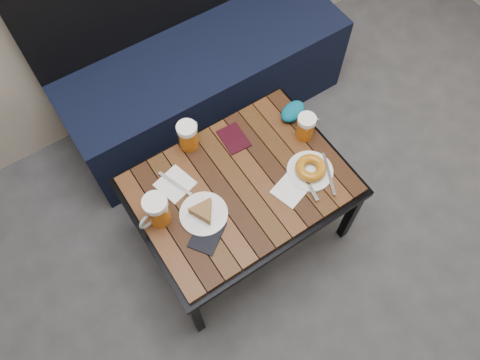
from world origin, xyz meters
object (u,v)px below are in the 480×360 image
passport_burgundy (234,138)px  knit_pouch (293,111)px  cafe_table (240,189)px  beer_mug_right (306,127)px  bench (202,73)px  plate_bagel (311,170)px  beer_mug_centre (188,135)px  plate_pie (203,212)px  beer_mug_left (157,211)px  passport_navy (207,235)px

passport_burgundy → knit_pouch: size_ratio=1.07×
cafe_table → knit_pouch: size_ratio=6.89×
beer_mug_right → knit_pouch: 0.11m
passport_burgundy → cafe_table: bearing=-113.2°
passport_burgundy → knit_pouch: 0.27m
bench → plate_bagel: bearing=-89.0°
cafe_table → plate_bagel: plate_bagel is taller
bench → beer_mug_centre: bearing=-125.0°
passport_burgundy → beer_mug_centre: bearing=158.0°
plate_pie → plate_bagel: (0.44, -0.07, 0.00)m
passport_burgundy → beer_mug_left: bearing=-158.0°
beer_mug_left → beer_mug_right: size_ratio=1.22×
beer_mug_centre → plate_pie: (-0.11, -0.30, -0.04)m
beer_mug_right → plate_pie: size_ratio=0.65×
cafe_table → beer_mug_right: size_ratio=7.10×
passport_burgundy → beer_mug_right: bearing=-26.4°
knit_pouch → cafe_table: bearing=-157.5°
bench → beer_mug_left: bearing=-130.6°
beer_mug_centre → passport_navy: size_ratio=0.93×
bench → plate_pie: bearing=-119.9°
passport_burgundy → knit_pouch: (0.27, -0.04, 0.02)m
bench → passport_burgundy: bench is taller
bench → beer_mug_right: size_ratio=11.84×
beer_mug_centre → knit_pouch: beer_mug_centre is taller
beer_mug_centre → passport_burgundy: beer_mug_centre is taller
cafe_table → beer_mug_centre: bearing=105.2°
cafe_table → knit_pouch: knit_pouch is taller
bench → passport_navy: 0.96m
beer_mug_left → beer_mug_centre: (0.26, 0.22, -0.01)m
plate_bagel → passport_burgundy: 0.34m
plate_pie → passport_burgundy: bearing=38.5°
beer_mug_left → beer_mug_centre: 0.34m
bench → plate_pie: (-0.43, -0.74, 0.22)m
cafe_table → beer_mug_left: 0.35m
passport_navy → beer_mug_centre: bearing=123.9°
cafe_table → beer_mug_centre: 0.29m
beer_mug_right → beer_mug_centre: bearing=151.4°
cafe_table → plate_pie: size_ratio=4.64×
beer_mug_left → knit_pouch: bearing=176.3°
beer_mug_centre → beer_mug_right: size_ratio=1.09×
plate_bagel → cafe_table: bearing=157.0°
bench → passport_navy: bench is taller
beer_mug_right → passport_navy: bearing=-165.3°
passport_navy → knit_pouch: (0.58, 0.26, 0.02)m
bench → beer_mug_right: (0.10, -0.66, 0.26)m
plate_bagel → passport_navy: bearing=-179.7°
bench → plate_pie: 0.88m
cafe_table → beer_mug_right: bearing=7.1°
passport_burgundy → plate_pie: bearing=-138.3°
bench → beer_mug_left: bench is taller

